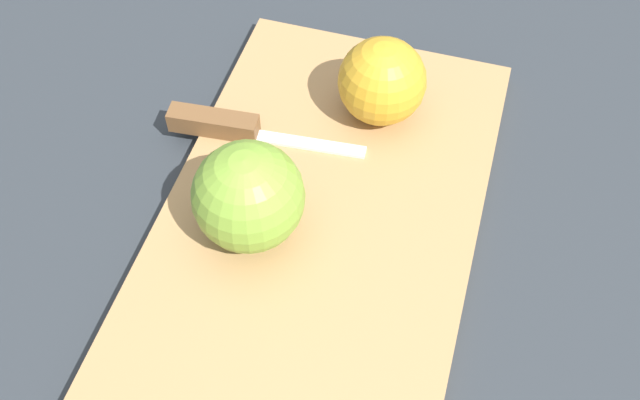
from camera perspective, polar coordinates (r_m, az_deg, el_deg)
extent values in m
plane|color=#282D33|center=(0.60, 0.00, -2.00)|extent=(4.00, 4.00, 0.00)
cube|color=#A37A4C|center=(0.59, 0.00, -1.58)|extent=(0.43, 0.28, 0.02)
sphere|color=olive|center=(0.55, -5.48, 0.26)|extent=(0.08, 0.08, 0.08)
cylinder|color=beige|center=(0.55, -6.24, 0.41)|extent=(0.08, 0.01, 0.08)
sphere|color=gold|center=(0.63, 4.75, 9.00)|extent=(0.07, 0.07, 0.07)
cylinder|color=beige|center=(0.62, 5.04, 8.60)|extent=(0.04, 0.06, 0.07)
cube|color=silver|center=(0.63, -0.66, 4.27)|extent=(0.01, 0.09, 0.00)
cube|color=brown|center=(0.64, -8.12, 5.84)|extent=(0.02, 0.08, 0.02)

